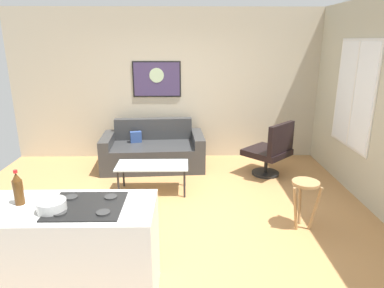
# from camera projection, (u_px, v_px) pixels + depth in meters

# --- Properties ---
(ground) EXTENTS (6.40, 6.40, 0.04)m
(ground) POSITION_uv_depth(u_px,v_px,m) (179.00, 215.00, 4.58)
(ground) COLOR #B37F4B
(back_wall) EXTENTS (6.40, 0.05, 2.80)m
(back_wall) POSITION_uv_depth(u_px,v_px,m) (181.00, 86.00, 6.49)
(back_wall) COLOR #BAAE95
(back_wall) RESTS_ON ground
(right_wall) EXTENTS (0.05, 6.40, 2.80)m
(right_wall) POSITION_uv_depth(u_px,v_px,m) (378.00, 105.00, 4.49)
(right_wall) COLOR #B7B299
(right_wall) RESTS_ON ground
(couch) EXTENTS (1.85, 1.02, 0.83)m
(couch) POSITION_uv_depth(u_px,v_px,m) (153.00, 152.00, 6.21)
(couch) COLOR #313233
(couch) RESTS_ON ground
(coffee_table) EXTENTS (1.07, 0.50, 0.44)m
(coffee_table) POSITION_uv_depth(u_px,v_px,m) (152.00, 167.00, 5.13)
(coffee_table) COLOR silver
(coffee_table) RESTS_ON ground
(armchair) EXTENTS (0.92, 0.92, 0.94)m
(armchair) POSITION_uv_depth(u_px,v_px,m) (271.00, 150.00, 5.73)
(armchair) COLOR black
(armchair) RESTS_ON ground
(bar_stool) EXTENTS (0.37, 0.37, 0.61)m
(bar_stool) POSITION_uv_depth(u_px,v_px,m) (305.00, 192.00, 4.10)
(bar_stool) COLOR #A27A4D
(bar_stool) RESTS_ON ground
(kitchen_counter) EXTENTS (1.74, 0.67, 0.93)m
(kitchen_counter) POSITION_uv_depth(u_px,v_px,m) (55.00, 254.00, 2.94)
(kitchen_counter) COLOR silver
(kitchen_counter) RESTS_ON ground
(soda_bottle_2) EXTENTS (0.08, 0.08, 0.30)m
(soda_bottle_2) POSITION_uv_depth(u_px,v_px,m) (18.00, 189.00, 2.82)
(soda_bottle_2) COLOR #523012
(soda_bottle_2) RESTS_ON kitchen_counter
(mixing_bowl) EXTENTS (0.23, 0.23, 0.09)m
(mixing_bowl) POSITION_uv_depth(u_px,v_px,m) (52.00, 206.00, 2.72)
(mixing_bowl) COLOR silver
(mixing_bowl) RESTS_ON kitchen_counter
(wall_painting) EXTENTS (0.90, 0.03, 0.66)m
(wall_painting) POSITION_uv_depth(u_px,v_px,m) (157.00, 79.00, 6.40)
(wall_painting) COLOR black
(window) EXTENTS (0.03, 1.18, 1.60)m
(window) POSITION_uv_depth(u_px,v_px,m) (354.00, 95.00, 5.05)
(window) COLOR silver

